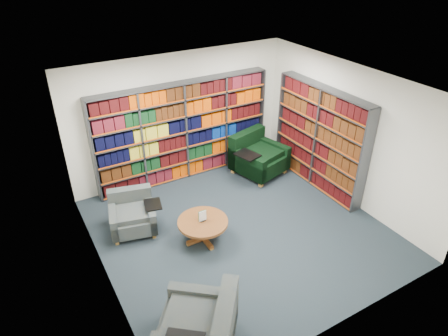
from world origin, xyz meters
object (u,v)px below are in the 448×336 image
chair_green_right (256,157)px  chair_teal_left (133,214)px  chair_teal_front (204,328)px  coffee_table (203,225)px

chair_green_right → chair_teal_left: bearing=-169.6°
chair_teal_left → chair_teal_front: (-0.02, -2.94, 0.06)m
chair_green_right → chair_teal_front: size_ratio=0.98×
chair_green_right → chair_teal_front: bearing=-132.2°
chair_green_right → chair_teal_front: 4.76m
chair_teal_left → chair_green_right: chair_green_right is taller
chair_teal_front → coffee_table: bearing=63.0°
chair_green_right → coffee_table: (-2.20, -1.57, -0.04)m
chair_teal_left → coffee_table: (0.98, -0.99, 0.04)m
chair_teal_left → chair_teal_front: chair_teal_front is taller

